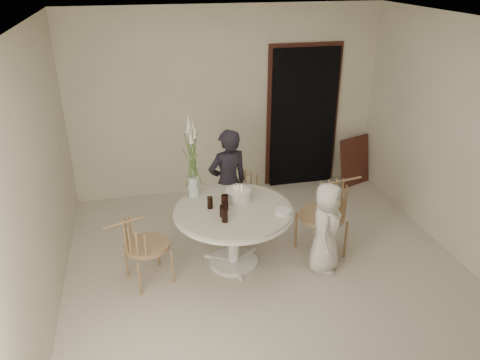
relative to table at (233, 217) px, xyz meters
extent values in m
plane|color=beige|center=(0.35, -0.25, -0.62)|extent=(4.50, 4.50, 0.00)
plane|color=white|center=(0.35, -0.25, 2.08)|extent=(4.50, 4.50, 0.00)
plane|color=beige|center=(0.35, 2.00, 0.73)|extent=(4.50, 0.00, 4.50)
plane|color=beige|center=(0.35, -2.50, 0.73)|extent=(4.50, 0.00, 4.50)
plane|color=beige|center=(-1.90, -0.25, 0.73)|extent=(0.00, 4.50, 4.50)
plane|color=beige|center=(2.60, -0.25, 0.73)|extent=(0.00, 4.50, 4.50)
cube|color=black|center=(1.50, 1.94, 0.43)|extent=(1.00, 0.10, 2.10)
cube|color=#52211C|center=(1.50, 1.98, 0.49)|extent=(1.12, 0.03, 2.22)
cylinder|color=white|center=(0.00, 0.00, -0.60)|extent=(0.56, 0.56, 0.04)
cylinder|color=white|center=(0.00, 0.00, -0.27)|extent=(0.12, 0.12, 0.65)
cylinder|color=white|center=(0.00, 0.00, 0.07)|extent=(1.33, 1.33, 0.03)
cylinder|color=beige|center=(0.00, 0.00, 0.09)|extent=(1.30, 1.30, 0.04)
cube|color=#52211C|center=(2.30, 1.70, -0.24)|extent=(0.59, 0.36, 0.76)
cylinder|color=tan|center=(0.26, 0.53, -0.42)|extent=(0.03, 0.03, 0.40)
cylinder|color=tan|center=(0.59, 0.66, -0.42)|extent=(0.03, 0.03, 0.40)
cylinder|color=tan|center=(0.14, 0.86, -0.42)|extent=(0.03, 0.03, 0.40)
cylinder|color=tan|center=(0.47, 0.99, -0.42)|extent=(0.03, 0.03, 0.40)
cylinder|color=tan|center=(0.36, 0.76, -0.20)|extent=(0.44, 0.44, 0.04)
cylinder|color=tan|center=(0.81, 0.17, -0.38)|extent=(0.03, 0.03, 0.48)
cylinder|color=tan|center=(0.89, -0.25, -0.38)|extent=(0.03, 0.03, 0.48)
cylinder|color=tan|center=(1.23, 0.25, -0.38)|extent=(0.03, 0.03, 0.48)
cylinder|color=tan|center=(1.31, -0.17, -0.38)|extent=(0.03, 0.03, 0.48)
cylinder|color=tan|center=(1.06, 0.00, -0.11)|extent=(0.53, 0.53, 0.05)
cylinder|color=tan|center=(-0.72, -0.21, -0.40)|extent=(0.03, 0.03, 0.43)
cylinder|color=tan|center=(-0.86, 0.15, -0.40)|extent=(0.03, 0.03, 0.43)
cylinder|color=tan|center=(-1.08, -0.34, -0.40)|extent=(0.03, 0.03, 0.43)
cylinder|color=tan|center=(-1.21, 0.02, -0.40)|extent=(0.03, 0.03, 0.43)
cylinder|color=tan|center=(-0.97, -0.10, -0.17)|extent=(0.47, 0.47, 0.05)
imported|color=black|center=(0.08, 0.68, 0.09)|extent=(0.58, 0.45, 1.41)
imported|color=white|center=(0.98, -0.32, -0.08)|extent=(0.56, 0.62, 1.07)
cylinder|color=white|center=(0.09, 0.17, 0.18)|extent=(0.29, 0.29, 0.14)
cylinder|color=#F7E79C|center=(0.09, 0.17, 0.28)|extent=(0.01, 0.01, 0.05)
cylinder|color=#F7E79C|center=(0.14, 0.20, 0.28)|extent=(0.01, 0.01, 0.05)
cylinder|color=#F7E79C|center=(0.05, 0.19, 0.28)|extent=(0.01, 0.01, 0.05)
cylinder|color=#F7E79C|center=(0.12, 0.12, 0.28)|extent=(0.01, 0.01, 0.05)
cylinder|color=#F7E79C|center=(0.06, 0.13, 0.28)|extent=(0.01, 0.01, 0.05)
cylinder|color=black|center=(-0.15, -0.15, 0.18)|extent=(0.07, 0.07, 0.13)
cylinder|color=black|center=(-0.15, -0.26, 0.18)|extent=(0.09, 0.09, 0.14)
cylinder|color=black|center=(-0.25, 0.06, 0.18)|extent=(0.08, 0.08, 0.13)
cylinder|color=black|center=(-0.10, 0.00, 0.20)|extent=(0.11, 0.11, 0.17)
cylinder|color=white|center=(0.50, -0.23, 0.14)|extent=(0.21, 0.21, 0.05)
cylinder|color=silver|center=(-0.38, 0.39, 0.24)|extent=(0.13, 0.13, 0.25)
cylinder|color=#4F7431|center=(-0.36, 0.41, 0.55)|extent=(0.01, 0.01, 0.62)
cone|color=beige|center=(-0.36, 0.41, 0.86)|extent=(0.06, 0.06, 0.16)
cylinder|color=#4F7431|center=(-0.38, 0.42, 0.58)|extent=(0.01, 0.01, 0.68)
cone|color=beige|center=(-0.38, 0.42, 0.91)|extent=(0.06, 0.06, 0.16)
cylinder|color=#4F7431|center=(-0.40, 0.41, 0.60)|extent=(0.01, 0.01, 0.73)
cone|color=beige|center=(-0.40, 0.41, 0.97)|extent=(0.06, 0.06, 0.16)
cylinder|color=#4F7431|center=(-0.41, 0.39, 0.63)|extent=(0.01, 0.01, 0.78)
cone|color=beige|center=(-0.41, 0.39, 1.02)|extent=(0.06, 0.06, 0.16)
cylinder|color=#4F7431|center=(-0.40, 0.37, 0.55)|extent=(0.01, 0.01, 0.62)
cone|color=beige|center=(-0.40, 0.37, 0.86)|extent=(0.06, 0.06, 0.16)
cylinder|color=#4F7431|center=(-0.38, 0.37, 0.58)|extent=(0.01, 0.01, 0.68)
cone|color=beige|center=(-0.38, 0.37, 0.91)|extent=(0.06, 0.06, 0.16)
cylinder|color=#4F7431|center=(-0.36, 0.38, 0.60)|extent=(0.01, 0.01, 0.73)
cone|color=beige|center=(-0.36, 0.38, 0.97)|extent=(0.06, 0.06, 0.16)
camera|label=1|loc=(-0.95, -4.44, 2.61)|focal=35.00mm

